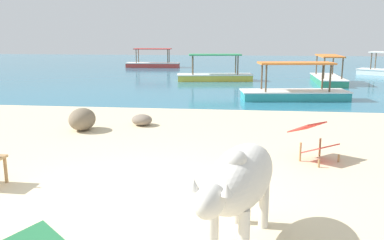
{
  "coord_description": "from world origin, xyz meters",
  "views": [
    {
      "loc": [
        1.37,
        -4.93,
        2.23
      ],
      "look_at": [
        0.42,
        3.0,
        0.55
      ],
      "focal_mm": 38.08,
      "sensor_mm": 36.0,
      "label": 1
    }
  ],
  "objects_px": {
    "boat_yellow": "(215,75)",
    "boat_green": "(328,77)",
    "boat_red": "(153,63)",
    "cow": "(240,179)",
    "boat_teal": "(294,92)",
    "deck_chair_far": "(313,139)"
  },
  "relations": [
    {
      "from": "boat_teal",
      "to": "boat_green",
      "type": "bearing_deg",
      "value": -120.55
    },
    {
      "from": "cow",
      "to": "boat_red",
      "type": "distance_m",
      "value": 24.48
    },
    {
      "from": "boat_red",
      "to": "boat_yellow",
      "type": "xyz_separation_m",
      "value": [
        4.76,
        -7.77,
        0.0
      ]
    },
    {
      "from": "boat_teal",
      "to": "boat_yellow",
      "type": "xyz_separation_m",
      "value": [
        -3.14,
        5.64,
        0.0
      ]
    },
    {
      "from": "boat_red",
      "to": "boat_green",
      "type": "xyz_separation_m",
      "value": [
        10.05,
        -8.29,
        0.0
      ]
    },
    {
      "from": "boat_green",
      "to": "boat_teal",
      "type": "height_order",
      "value": "same"
    },
    {
      "from": "cow",
      "to": "boat_yellow",
      "type": "relative_size",
      "value": 0.52
    },
    {
      "from": "cow",
      "to": "boat_teal",
      "type": "relative_size",
      "value": 0.52
    },
    {
      "from": "boat_green",
      "to": "boat_yellow",
      "type": "bearing_deg",
      "value": 85.91
    },
    {
      "from": "cow",
      "to": "boat_teal",
      "type": "height_order",
      "value": "boat_teal"
    },
    {
      "from": "deck_chair_far",
      "to": "boat_green",
      "type": "relative_size",
      "value": 0.25
    },
    {
      "from": "boat_green",
      "to": "boat_yellow",
      "type": "height_order",
      "value": "same"
    },
    {
      "from": "cow",
      "to": "boat_red",
      "type": "xyz_separation_m",
      "value": [
        -6.05,
        23.72,
        -0.47
      ]
    },
    {
      "from": "cow",
      "to": "boat_green",
      "type": "bearing_deg",
      "value": -178.61
    },
    {
      "from": "deck_chair_far",
      "to": "boat_teal",
      "type": "height_order",
      "value": "boat_teal"
    },
    {
      "from": "boat_teal",
      "to": "boat_yellow",
      "type": "relative_size",
      "value": 1.0
    },
    {
      "from": "boat_yellow",
      "to": "boat_green",
      "type": "bearing_deg",
      "value": 165.72
    },
    {
      "from": "cow",
      "to": "boat_yellow",
      "type": "bearing_deg",
      "value": -159.44
    },
    {
      "from": "boat_yellow",
      "to": "boat_red",
      "type": "bearing_deg",
      "value": -67.15
    },
    {
      "from": "boat_red",
      "to": "boat_yellow",
      "type": "bearing_deg",
      "value": -61.17
    },
    {
      "from": "boat_red",
      "to": "boat_yellow",
      "type": "relative_size",
      "value": 0.98
    },
    {
      "from": "boat_red",
      "to": "boat_green",
      "type": "distance_m",
      "value": 13.03
    }
  ]
}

